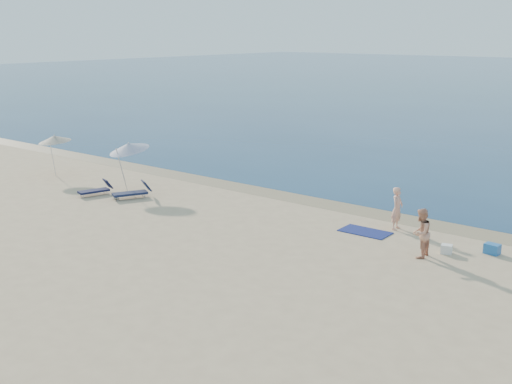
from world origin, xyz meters
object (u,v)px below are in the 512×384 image
Objects in this scene: person_right at (421,233)px; umbrella_near at (129,147)px; person_left at (397,208)px; blue_cooler at (492,249)px.

umbrella_near is (-14.44, 0.07, 1.23)m from person_right.
person_left is 3.31× the size of blue_cooler.
umbrella_near is at bearing 96.74° from person_left.
person_right is at bearing -142.81° from person_left.
blue_cooler is 16.40m from umbrella_near.
umbrella_near reaches higher than person_left.
person_right is at bearing 15.06° from umbrella_near.
person_left is at bearing -142.79° from person_right.
person_right is 3.39× the size of blue_cooler.
umbrella_near reaches higher than blue_cooler.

